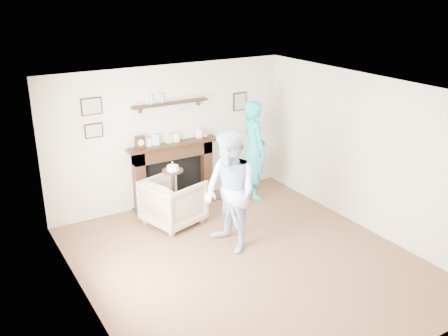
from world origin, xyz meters
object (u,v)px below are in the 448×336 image
Objects in this scene: man at (230,247)px; woman at (253,196)px; armchair at (174,223)px; pedestal_table at (173,186)px.

woman is at bearing 131.86° from man.
armchair is at bearing 107.75° from woman.
armchair is 0.47× the size of man.
man is 1.66× the size of pedestal_table.
pedestal_table is (0.00, -0.01, 0.68)m from armchair.
pedestal_table reaches higher than woman.
woman reaches higher than man.
pedestal_table reaches higher than man.
pedestal_table reaches higher than armchair.
armchair is 1.79m from woman.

